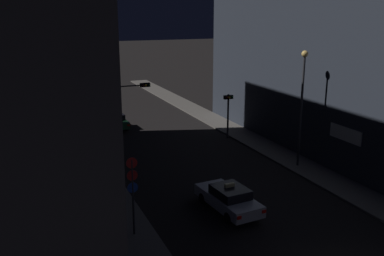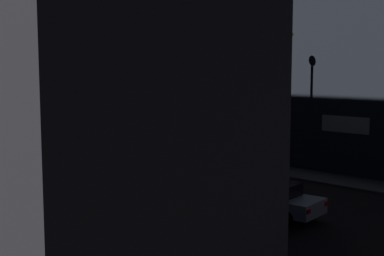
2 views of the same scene
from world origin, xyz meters
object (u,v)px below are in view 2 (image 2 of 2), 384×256
Objects in this scene: far_car at (0,151)px; sign_pole_left at (187,180)px; taxi at (269,198)px; traffic_light_right_kerb at (170,118)px; traffic_light_left_kerb at (45,140)px; street_lamp_near_block at (288,84)px; traffic_light_overhead at (35,110)px.

sign_pole_left is (-3.59, -20.27, 1.73)m from far_car.
traffic_light_right_kerb is (6.45, 12.64, 1.98)m from taxi.
street_lamp_near_block reaches higher than traffic_light_left_kerb.
traffic_light_overhead reaches higher than taxi.
traffic_light_overhead reaches higher than sign_pole_left.
traffic_light_right_kerb is at bearing 62.97° from taxi.
taxi is at bearing -79.58° from traffic_light_overhead.
traffic_light_overhead is 1.34× the size of traffic_light_right_kerb.
traffic_light_overhead is at bearing 171.95° from traffic_light_right_kerb.
traffic_light_left_kerb is 0.94× the size of traffic_light_right_kerb.
far_car is 18.50m from street_lamp_near_block.
traffic_light_right_kerb reaches higher than taxi.
traffic_light_overhead is 9.15m from traffic_light_right_kerb.
street_lamp_near_block is at bearing -26.15° from traffic_light_left_kerb.
street_lamp_near_block reaches higher than far_car.
far_car is 20.66m from sign_pole_left.
street_lamp_near_block is (11.84, -5.81, 2.54)m from traffic_light_left_kerb.
far_car is 6.40m from traffic_light_overhead.
street_lamp_near_block is at bearing -57.96° from far_car.
traffic_light_right_kerb is at bearing 48.26° from sign_pole_left.
taxi is at bearing -117.03° from traffic_light_right_kerb.
traffic_light_left_kerb is 10.94m from traffic_light_right_kerb.
taxi is 1.17× the size of sign_pole_left.
traffic_light_overhead is (-0.66, -5.63, 2.97)m from far_car.
sign_pole_left is 14.30m from street_lamp_near_block.
sign_pole_left is 0.49× the size of street_lamp_near_block.
traffic_light_right_kerb is (10.65, 2.52, 0.16)m from traffic_light_left_kerb.
far_car is 0.89× the size of traffic_light_overhead.
taxi is at bearing -84.47° from far_car.
taxi is 9.80m from street_lamp_near_block.
taxi is at bearing -67.46° from traffic_light_left_kerb.
taxi is 19.63m from far_car.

